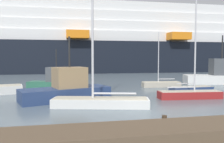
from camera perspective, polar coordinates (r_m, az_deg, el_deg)
The scene contains 10 objects.
ground_plane at distance 15.03m, azimuth 7.24°, elevation -9.78°, with size 600.00×600.00×0.00m, color slate.
dock_pier at distance 10.81m, azimuth 15.41°, elevation -13.71°, with size 25.65×2.52×0.62m.
sailboat_2 at distance 16.30m, azimuth -2.88°, elevation -6.43°, with size 6.82×3.03×13.24m.
sailboat_3 at distance 28.13m, azimuth 11.86°, elevation -2.93°, with size 4.53×1.67×6.42m.
sailboat_5 at distance 20.75m, azimuth 18.39°, elevation -4.85°, with size 5.36×1.73×10.52m.
sailboat_7 at distance 24.56m, azimuth 18.72°, elevation -3.88°, with size 4.39×1.58×8.16m.
fishing_boat_0 at distance 19.31m, azimuth -10.93°, elevation -4.15°, with size 7.50×4.72×5.12m.
fishing_boat_1 at distance 33.87m, azimuth 24.64°, elevation -0.85°, with size 9.00×4.70×6.33m.
fishing_boat_2 at distance 26.77m, azimuth -13.72°, elevation -2.29°, with size 5.97×3.37×4.37m.
cruise_ship at distance 60.04m, azimuth -19.83°, elevation 6.91°, with size 129.54×22.05×22.88m.
Camera 1 is at (-4.71, -13.86, 3.41)m, focal length 37.58 mm.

